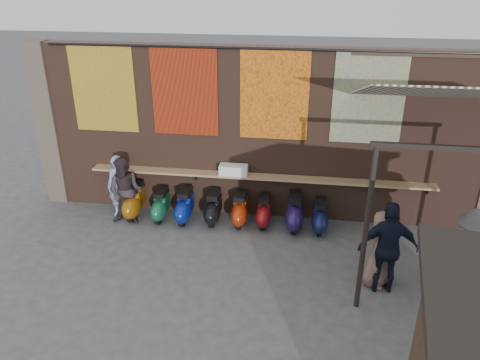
# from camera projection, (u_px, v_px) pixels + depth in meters

# --- Properties ---
(ground) EXTENTS (70.00, 70.00, 0.00)m
(ground) POSITION_uv_depth(u_px,v_px,m) (245.00, 276.00, 9.21)
(ground) COLOR #474749
(ground) RESTS_ON ground
(brick_wall) EXTENTS (10.00, 0.40, 4.00)m
(brick_wall) POSITION_uv_depth(u_px,v_px,m) (261.00, 135.00, 10.80)
(brick_wall) COLOR brown
(brick_wall) RESTS_ON ground
(pier_left) EXTENTS (0.50, 0.50, 4.00)m
(pier_left) POSITION_uv_depth(u_px,v_px,m) (50.00, 125.00, 11.47)
(pier_left) COLOR #4C4238
(pier_left) RESTS_ON ground
(eating_counter) EXTENTS (8.00, 0.32, 0.05)m
(eating_counter) POSITION_uv_depth(u_px,v_px,m) (258.00, 177.00, 10.84)
(eating_counter) COLOR #9E7A51
(eating_counter) RESTS_ON brick_wall
(shelf_box) EXTENTS (0.65, 0.28, 0.24)m
(shelf_box) POSITION_uv_depth(u_px,v_px,m) (233.00, 170.00, 10.83)
(shelf_box) COLOR white
(shelf_box) RESTS_ON eating_counter
(tapestry_redgold) EXTENTS (1.50, 0.02, 2.00)m
(tapestry_redgold) POSITION_uv_depth(u_px,v_px,m) (103.00, 89.00, 10.65)
(tapestry_redgold) COLOR maroon
(tapestry_redgold) RESTS_ON brick_wall
(tapestry_sun) EXTENTS (1.50, 0.02, 2.00)m
(tapestry_sun) POSITION_uv_depth(u_px,v_px,m) (185.00, 92.00, 10.41)
(tapestry_sun) COLOR #F5370E
(tapestry_sun) RESTS_ON brick_wall
(tapestry_orange) EXTENTS (1.50, 0.02, 2.00)m
(tapestry_orange) POSITION_uv_depth(u_px,v_px,m) (274.00, 95.00, 10.15)
(tapestry_orange) COLOR orange
(tapestry_orange) RESTS_ON brick_wall
(tapestry_multi) EXTENTS (1.50, 0.02, 2.00)m
(tapestry_multi) POSITION_uv_depth(u_px,v_px,m) (369.00, 98.00, 9.89)
(tapestry_multi) COLOR #2A5B9B
(tapestry_multi) RESTS_ON brick_wall
(hang_rail) EXTENTS (9.50, 0.06, 0.06)m
(hang_rail) POSITION_uv_depth(u_px,v_px,m) (261.00, 49.00, 9.77)
(hang_rail) COLOR black
(hang_rail) RESTS_ON brick_wall
(scooter_stool_0) EXTENTS (0.39, 0.86, 0.81)m
(scooter_stool_0) POSITION_uv_depth(u_px,v_px,m) (135.00, 201.00, 11.24)
(scooter_stool_0) COLOR #96540D
(scooter_stool_0) RESTS_ON ground
(scooter_stool_1) EXTENTS (0.34, 0.75, 0.71)m
(scooter_stool_1) POSITION_uv_depth(u_px,v_px,m) (161.00, 205.00, 11.15)
(scooter_stool_1) COLOR #18603C
(scooter_stool_1) RESTS_ON ground
(scooter_stool_2) EXTENTS (0.37, 0.81, 0.77)m
(scooter_stool_2) POSITION_uv_depth(u_px,v_px,m) (185.00, 206.00, 11.05)
(scooter_stool_2) COLOR navy
(scooter_stool_2) RESTS_ON ground
(scooter_stool_3) EXTENTS (0.35, 0.78, 0.74)m
(scooter_stool_3) POSITION_uv_depth(u_px,v_px,m) (214.00, 208.00, 11.00)
(scooter_stool_3) COLOR black
(scooter_stool_3) RESTS_ON ground
(scooter_stool_4) EXTENTS (0.35, 0.79, 0.75)m
(scooter_stool_4) POSITION_uv_depth(u_px,v_px,m) (240.00, 209.00, 10.92)
(scooter_stool_4) COLOR #9E2A0C
(scooter_stool_4) RESTS_ON ground
(scooter_stool_5) EXTENTS (0.33, 0.74, 0.70)m
(scooter_stool_5) POSITION_uv_depth(u_px,v_px,m) (264.00, 211.00, 10.88)
(scooter_stool_5) COLOR maroon
(scooter_stool_5) RESTS_ON ground
(scooter_stool_6) EXTENTS (0.38, 0.85, 0.81)m
(scooter_stool_6) POSITION_uv_depth(u_px,v_px,m) (294.00, 212.00, 10.73)
(scooter_stool_6) COLOR #231753
(scooter_stool_6) RESTS_ON ground
(scooter_stool_7) EXTENTS (0.34, 0.75, 0.72)m
(scooter_stool_7) POSITION_uv_depth(u_px,v_px,m) (320.00, 217.00, 10.64)
(scooter_stool_7) COLOR #131849
(scooter_stool_7) RESTS_ON ground
(diner_left) EXTENTS (0.57, 0.39, 1.54)m
(diner_left) POSITION_uv_depth(u_px,v_px,m) (119.00, 187.00, 11.11)
(diner_left) COLOR #9296D4
(diner_left) RESTS_ON ground
(diner_right) EXTENTS (0.81, 0.64, 1.64)m
(diner_right) POSITION_uv_depth(u_px,v_px,m) (126.00, 192.00, 10.76)
(diner_right) COLOR #32272D
(diner_right) RESTS_ON ground
(shopper_navy) EXTENTS (1.11, 0.54, 1.83)m
(shopper_navy) POSITION_uv_depth(u_px,v_px,m) (388.00, 248.00, 8.44)
(shopper_navy) COLOR black
(shopper_navy) RESTS_ON ground
(shopper_grey) EXTENTS (1.36, 1.31, 1.86)m
(shopper_grey) POSITION_uv_depth(u_px,v_px,m) (470.00, 258.00, 8.12)
(shopper_grey) COLOR #4D4E51
(shopper_grey) RESTS_ON ground
(shopper_tan) EXTENTS (0.80, 0.89, 1.53)m
(shopper_tan) POSITION_uv_depth(u_px,v_px,m) (380.00, 249.00, 8.67)
(shopper_tan) COLOR #805E52
(shopper_tan) RESTS_ON ground
(awning_canvas) EXTENTS (3.20, 3.28, 0.97)m
(awning_canvas) POSITION_uv_depth(u_px,v_px,m) (453.00, 93.00, 8.08)
(awning_canvas) COLOR beige
(awning_canvas) RESTS_ON brick_wall
(awning_ledger) EXTENTS (3.30, 0.08, 0.12)m
(awning_ledger) POSITION_uv_depth(u_px,v_px,m) (435.00, 54.00, 9.35)
(awning_ledger) COLOR #33261C
(awning_ledger) RESTS_ON brick_wall
(awning_header) EXTENTS (3.00, 0.08, 0.08)m
(awning_header) POSITION_uv_depth(u_px,v_px,m) (474.00, 149.00, 6.93)
(awning_header) COLOR black
(awning_header) RESTS_ON awning_post_left
(awning_post_left) EXTENTS (0.09, 0.09, 3.10)m
(awning_post_left) POSITION_uv_depth(u_px,v_px,m) (366.00, 231.00, 7.75)
(awning_post_left) COLOR black
(awning_post_left) RESTS_ON ground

